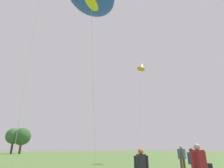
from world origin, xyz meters
TOP-DOWN VIEW (x-y plane):
  - person_photographer at (-2.86, -0.27)m, footprint 0.50×0.45m
  - person_short_left at (-0.39, 1.25)m, footprint 0.49×0.40m
  - person_tall_center at (2.02, 3.19)m, footprint 0.57×0.41m
  - person_grey_haired_man at (-4.16, 1.00)m, footprint 0.45×0.41m
  - small_kite_diamond_red at (7.89, 10.86)m, footprint 2.90×1.36m
  - tree_broad_distant at (8.22, 64.71)m, footprint 5.62×5.62m
  - tree_oak_left at (6.06, 66.40)m, footprint 5.17×5.17m

SIDE VIEW (x-z plane):
  - person_grey_haired_man at x=-4.16m, z-range 0.11..1.49m
  - person_short_left at x=-0.39m, z-range 0.11..1.52m
  - person_photographer at x=-2.86m, z-range 0.12..1.65m
  - person_tall_center at x=2.02m, z-range 0.13..1.71m
  - tree_broad_distant at x=8.22m, z-range 1.29..9.56m
  - tree_oak_left at x=6.06m, z-range 1.49..9.73m
  - small_kite_diamond_red at x=7.89m, z-range 5.52..17.81m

